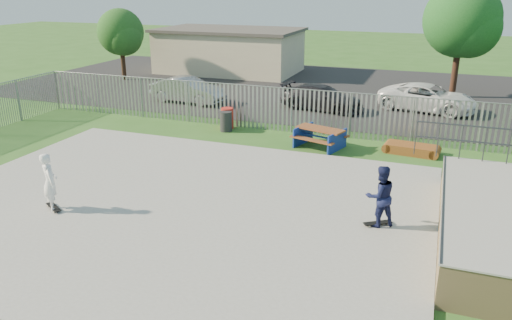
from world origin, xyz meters
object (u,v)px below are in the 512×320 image
(skater_white, at_px, (50,182))
(trash_bin_red, at_px, (227,118))
(tree_left, at_px, (120,32))
(funbox, at_px, (411,149))
(car_dark, at_px, (322,98))
(trash_bin_grey, at_px, (226,121))
(tree_mid, at_px, (462,20))
(skater_navy, at_px, (380,196))
(picnic_table, at_px, (320,138))
(car_silver, at_px, (188,90))
(car_white, at_px, (428,98))

(skater_white, bearing_deg, trash_bin_red, -55.69)
(trash_bin_red, height_order, tree_left, tree_left)
(funbox, xyz_separation_m, trash_bin_red, (-8.29, 0.83, 0.30))
(car_dark, bearing_deg, trash_bin_grey, 160.01)
(trash_bin_red, height_order, tree_mid, tree_mid)
(skater_navy, relative_size, skater_white, 1.00)
(picnic_table, xyz_separation_m, funbox, (3.60, 0.48, -0.23))
(picnic_table, bearing_deg, trash_bin_red, -178.72)
(trash_bin_red, height_order, trash_bin_grey, trash_bin_red)
(tree_left, xyz_separation_m, skater_white, (10.52, -18.95, -2.23))
(trash_bin_red, relative_size, skater_white, 0.56)
(skater_navy, bearing_deg, tree_mid, -129.96)
(trash_bin_red, distance_m, skater_white, 10.23)
(skater_navy, bearing_deg, trash_bin_grey, -77.93)
(funbox, distance_m, tree_mid, 12.46)
(funbox, bearing_deg, skater_navy, -86.98)
(car_silver, bearing_deg, trash_bin_red, -129.07)
(funbox, distance_m, tree_left, 22.34)
(car_dark, height_order, tree_mid, tree_mid)
(funbox, relative_size, trash_bin_red, 1.99)
(trash_bin_red, xyz_separation_m, car_dark, (3.28, 5.00, 0.19))
(trash_bin_grey, xyz_separation_m, car_dark, (3.15, 5.46, 0.21))
(trash_bin_red, xyz_separation_m, car_silver, (-4.16, 4.05, 0.24))
(funbox, height_order, tree_left, tree_left)
(picnic_table, height_order, car_white, car_white)
(funbox, xyz_separation_m, trash_bin_grey, (-8.15, 0.37, 0.27))
(funbox, height_order, trash_bin_red, trash_bin_red)
(tree_mid, bearing_deg, trash_bin_red, -132.22)
(funbox, distance_m, skater_navy, 7.12)
(tree_mid, bearing_deg, skater_white, -117.52)
(car_silver, distance_m, skater_white, 14.53)
(skater_navy, bearing_deg, car_silver, -78.89)
(tree_mid, bearing_deg, car_dark, -138.34)
(car_silver, height_order, skater_navy, skater_navy)
(car_white, bearing_deg, tree_mid, -4.23)
(tree_mid, relative_size, skater_navy, 3.83)
(trash_bin_grey, distance_m, car_white, 11.03)
(car_dark, relative_size, skater_navy, 2.59)
(funbox, relative_size, car_dark, 0.43)
(tree_left, relative_size, tree_mid, 0.73)
(picnic_table, height_order, skater_white, skater_white)
(picnic_table, relative_size, funbox, 1.21)
(car_white, bearing_deg, trash_bin_red, 140.75)
(funbox, height_order, tree_mid, tree_mid)
(tree_left, bearing_deg, car_dark, -14.31)
(trash_bin_grey, height_order, skater_navy, skater_navy)
(trash_bin_grey, height_order, car_white, car_white)
(car_dark, bearing_deg, skater_white, 173.77)
(skater_white, bearing_deg, trash_bin_grey, -56.78)
(trash_bin_grey, bearing_deg, car_white, 40.36)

